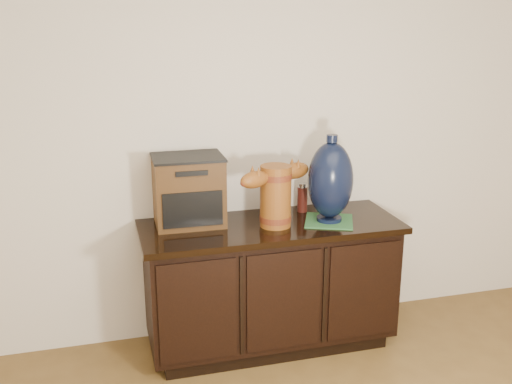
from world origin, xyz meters
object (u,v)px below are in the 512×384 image
object	(u,v)px
sideboard	(270,284)
tv_radio	(188,190)
lamp_base	(330,181)
spray_can	(302,198)
terracotta_vessel	(276,192)

from	to	relation	value
sideboard	tv_radio	bearing A→B (deg)	163.81
tv_radio	lamp_base	world-z (taller)	lamp_base
spray_can	lamp_base	bearing A→B (deg)	-68.55
tv_radio	terracotta_vessel	bearing A→B (deg)	-19.09
sideboard	spray_can	size ratio (longest dim) A/B	8.36
tv_radio	lamp_base	bearing A→B (deg)	-12.30
sideboard	terracotta_vessel	size ratio (longest dim) A/B	3.10
sideboard	tv_radio	size ratio (longest dim) A/B	3.74
terracotta_vessel	spray_can	world-z (taller)	terracotta_vessel
tv_radio	spray_can	distance (m)	0.69
sideboard	spray_can	distance (m)	0.54
terracotta_vessel	lamp_base	bearing A→B (deg)	-27.31
sideboard	lamp_base	distance (m)	0.69
tv_radio	sideboard	bearing A→B (deg)	-15.12
lamp_base	spray_can	distance (m)	0.28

